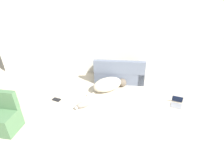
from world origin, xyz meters
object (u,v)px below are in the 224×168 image
object	(u,v)px
dog	(109,84)
laptop_open	(177,102)
cat	(83,105)
book_black	(57,100)
couch	(120,73)
side_chair	(5,118)

from	to	relation	value
dog	laptop_open	distance (m)	2.03
dog	cat	distance (m)	1.13
book_black	laptop_open	bearing A→B (deg)	-2.62
cat	couch	bearing A→B (deg)	-150.35
dog	side_chair	world-z (taller)	side_chair
dog	book_black	distance (m)	1.60
couch	side_chair	world-z (taller)	side_chair
cat	laptop_open	world-z (taller)	laptop_open
dog	book_black	xyz separation A→B (m)	(-1.49, -0.56, -0.19)
couch	laptop_open	distance (m)	2.09
dog	side_chair	distance (m)	2.83
laptop_open	book_black	world-z (taller)	laptop_open
couch	side_chair	bearing A→B (deg)	47.01
side_chair	cat	bearing A→B (deg)	35.83
laptop_open	couch	bearing A→B (deg)	158.90
laptop_open	side_chair	xyz separation A→B (m)	(-4.15, -0.99, 0.24)
couch	dog	size ratio (longest dim) A/B	1.33
book_black	side_chair	xyz separation A→B (m)	(-0.77, -1.15, 0.30)
couch	laptop_open	xyz separation A→B (m)	(1.55, -1.39, -0.19)
couch	laptop_open	world-z (taller)	couch
book_black	side_chair	distance (m)	1.41
couch	dog	world-z (taller)	couch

